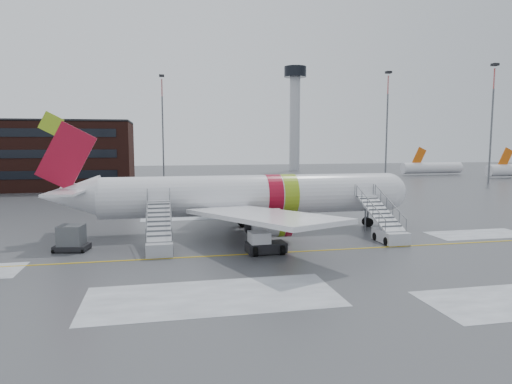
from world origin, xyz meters
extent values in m
plane|color=#494C4F|center=(0.00, 0.00, 0.00)|extent=(260.00, 260.00, 0.00)
cylinder|color=white|center=(-0.24, 7.86, 3.50)|extent=(28.00, 3.80, 3.80)
sphere|color=white|center=(13.76, 7.86, 3.50)|extent=(3.80, 3.80, 3.80)
cube|color=black|center=(14.81, 7.86, 4.00)|extent=(1.09, 1.60, 0.97)
cone|color=white|center=(-16.64, 7.86, 3.75)|extent=(5.20, 3.72, 3.72)
cube|color=maroon|center=(-16.74, 7.86, 7.30)|extent=(5.27, 0.30, 6.09)
cube|color=#90B41C|center=(-17.84, 7.86, 10.10)|extent=(2.16, 0.26, 2.16)
cube|color=white|center=(-16.44, 10.46, 4.40)|extent=(3.07, 4.85, 0.18)
cube|color=white|center=(-16.44, 5.26, 4.40)|extent=(3.07, 4.85, 0.18)
cube|color=white|center=(-1.24, 16.36, 2.90)|extent=(10.72, 15.97, 1.13)
cube|color=white|center=(-1.24, -0.64, 2.90)|extent=(10.72, 15.97, 1.13)
cylinder|color=white|center=(0.26, 13.06, 1.55)|extent=(3.40, 2.10, 2.10)
cylinder|color=white|center=(0.26, 2.66, 1.55)|extent=(3.40, 2.10, 2.10)
cylinder|color=#595B60|center=(11.76, 7.86, 0.90)|extent=(0.20, 0.20, 1.80)
cylinder|color=black|center=(11.76, 7.86, 0.45)|extent=(0.90, 0.56, 0.90)
cylinder|color=black|center=(-0.74, 10.26, 0.45)|extent=(0.90, 0.56, 0.90)
cylinder|color=black|center=(-0.74, 5.46, 0.45)|extent=(0.90, 0.56, 0.90)
cube|color=#B8BBC0|center=(10.41, 0.56, 0.55)|extent=(2.00, 3.20, 1.00)
cube|color=#B8BBC0|center=(10.41, 2.66, 2.23)|extent=(1.90, 5.87, 2.52)
cube|color=#B8BBC0|center=(10.41, 5.96, 3.40)|extent=(1.90, 1.40, 0.15)
cylinder|color=#595B60|center=(10.41, 5.56, 1.70)|extent=(0.16, 0.16, 3.40)
cylinder|color=black|center=(9.51, -0.44, 0.35)|extent=(0.25, 0.70, 0.70)
cylinder|color=black|center=(11.31, 1.56, 0.35)|extent=(0.25, 0.70, 0.70)
cube|color=#A1A3A8|center=(-8.93, 0.56, 0.55)|extent=(2.00, 3.20, 1.00)
cube|color=#A1A3A8|center=(-8.93, 2.66, 2.23)|extent=(1.90, 5.87, 2.52)
cube|color=#A1A3A8|center=(-8.93, 5.96, 3.40)|extent=(1.90, 1.40, 0.15)
cylinder|color=#595B60|center=(-8.93, 5.56, 1.70)|extent=(0.16, 0.16, 3.40)
cylinder|color=black|center=(-9.83, -0.44, 0.35)|extent=(0.25, 0.70, 0.70)
cylinder|color=black|center=(-8.03, 1.56, 0.35)|extent=(0.25, 0.70, 0.70)
cube|color=black|center=(-0.89, -0.99, 0.48)|extent=(3.08, 1.76, 0.75)
cube|color=white|center=(-1.43, -1.01, 1.23)|extent=(1.58, 1.58, 0.97)
cube|color=black|center=(-1.43, -1.01, 1.61)|extent=(1.36, 1.46, 0.16)
cylinder|color=black|center=(-1.92, -1.79, 0.38)|extent=(0.36, 0.77, 0.75)
cylinder|color=black|center=(0.22, -1.68, 0.38)|extent=(0.36, 0.77, 0.75)
cylinder|color=black|center=(-2.00, -0.29, 0.38)|extent=(0.36, 0.77, 0.75)
cylinder|color=black|center=(0.14, -0.18, 0.38)|extent=(0.36, 0.77, 0.75)
cube|color=black|center=(-15.69, 2.96, 0.28)|extent=(2.79, 2.25, 0.40)
cube|color=#505357|center=(-15.69, 2.96, 1.19)|extent=(2.10, 2.01, 1.70)
cylinder|color=black|center=(-16.83, 2.16, 0.17)|extent=(0.26, 0.37, 0.34)
cylinder|color=black|center=(-14.56, 3.75, 0.17)|extent=(0.26, 0.37, 0.34)
cylinder|color=#B2B5BA|center=(30.00, 95.00, 14.00)|extent=(3.00, 3.00, 28.00)
cylinder|color=black|center=(30.00, 95.00, 28.50)|extent=(6.40, 6.40, 3.00)
cylinder|color=#595B60|center=(42.00, 62.00, 9.60)|extent=(0.36, 0.36, 19.20)
cylinder|color=#CC7272|center=(42.00, 62.00, 21.12)|extent=(0.32, 0.32, 4.32)
cube|color=black|center=(42.00, 62.00, 24.00)|extent=(1.20, 1.20, 0.50)
cylinder|color=#595B60|center=(-8.00, 78.00, 9.60)|extent=(0.36, 0.36, 19.20)
cylinder|color=#CC7272|center=(-8.00, 78.00, 21.12)|extent=(0.32, 0.32, 4.32)
cube|color=black|center=(-8.00, 78.00, 24.00)|extent=(1.20, 1.20, 0.50)
cylinder|color=#595B60|center=(58.00, 48.00, 9.60)|extent=(0.36, 0.36, 19.20)
cylinder|color=#CC7272|center=(58.00, 48.00, 21.12)|extent=(0.32, 0.32, 4.32)
cube|color=black|center=(58.00, 48.00, 24.00)|extent=(1.20, 1.20, 0.50)
camera|label=1|loc=(-8.68, -34.49, 8.61)|focal=32.00mm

